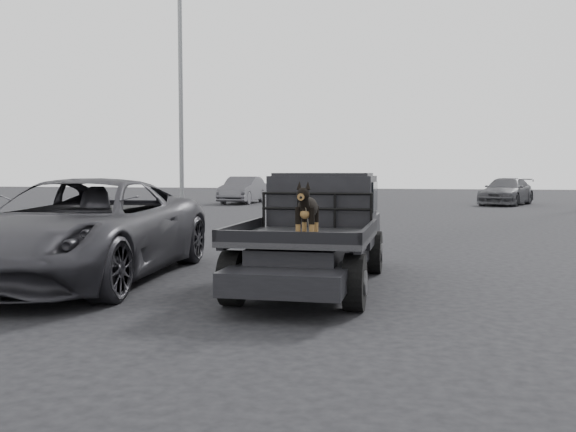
% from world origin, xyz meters
% --- Properties ---
extents(ground, '(120.00, 120.00, 0.00)m').
position_xyz_m(ground, '(0.00, 0.00, 0.00)').
color(ground, black).
rests_on(ground, ground).
extents(flatbed_ute, '(2.00, 5.40, 0.92)m').
position_xyz_m(flatbed_ute, '(0.08, 1.93, 0.46)').
color(flatbed_ute, black).
rests_on(flatbed_ute, ground).
extents(ute_cab, '(1.72, 1.30, 0.88)m').
position_xyz_m(ute_cab, '(0.08, 2.88, 1.36)').
color(ute_cab, black).
rests_on(ute_cab, flatbed_ute).
extents(headache_rack, '(1.80, 0.08, 0.55)m').
position_xyz_m(headache_rack, '(0.08, 2.13, 1.20)').
color(headache_rack, black).
rests_on(headache_rack, flatbed_ute).
extents(dog, '(0.32, 0.60, 0.74)m').
position_xyz_m(dog, '(0.29, 0.18, 1.29)').
color(dog, black).
rests_on(dog, flatbed_ute).
extents(parked_suv, '(3.31, 6.35, 1.71)m').
position_xyz_m(parked_suv, '(-3.82, 1.65, 0.85)').
color(parked_suv, '#2E2D32').
rests_on(parked_suv, ground).
extents(distant_car_a, '(1.70, 4.66, 1.53)m').
position_xyz_m(distant_car_a, '(-8.42, 27.14, 0.76)').
color(distant_car_a, '#4A494E').
rests_on(distant_car_a, ground).
extents(distant_car_b, '(3.74, 5.44, 1.46)m').
position_xyz_m(distant_car_b, '(6.10, 28.57, 0.73)').
color(distant_car_b, '#434348').
rests_on(distant_car_b, ground).
extents(floodlight_near, '(1.08, 0.28, 15.70)m').
position_xyz_m(floodlight_near, '(-8.01, 16.79, 8.46)').
color(floodlight_near, slate).
rests_on(floodlight_near, ground).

